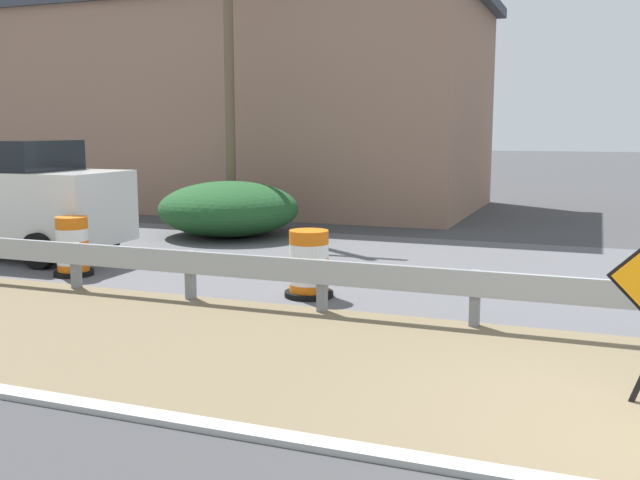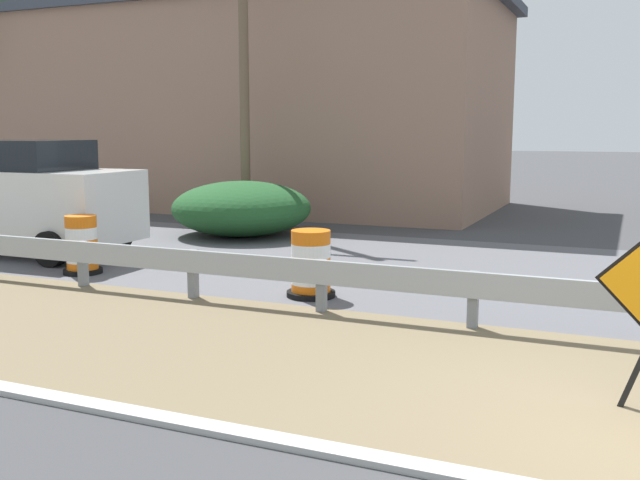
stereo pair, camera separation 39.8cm
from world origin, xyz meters
name	(u,v)px [view 1 (the left image)]	position (x,y,z in m)	size (l,w,h in m)	color
guardrail_median	(561,293)	(2.54, 1.05, 0.52)	(0.18, 56.24, 0.71)	#999EA3
traffic_barrel_nearest	(309,267)	(3.35, 4.55, 0.43)	(0.71, 0.71, 0.97)	orange
traffic_barrel_close	(73,249)	(3.38, 8.77, 0.44)	(0.65, 0.65, 0.98)	orange
car_lead_far_lane	(5,198)	(4.50, 11.24, 1.10)	(2.13, 4.78, 2.20)	silver
roadside_shop_near	(235,106)	(14.76, 11.68, 3.14)	(7.56, 15.83, 6.25)	#93705B
utility_pole_near	(228,34)	(9.80, 9.22, 4.66)	(0.24, 1.80, 9.01)	brown
bush_roadside	(229,209)	(8.34, 8.52, 0.62)	(3.17, 3.17, 1.24)	#1E4C23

